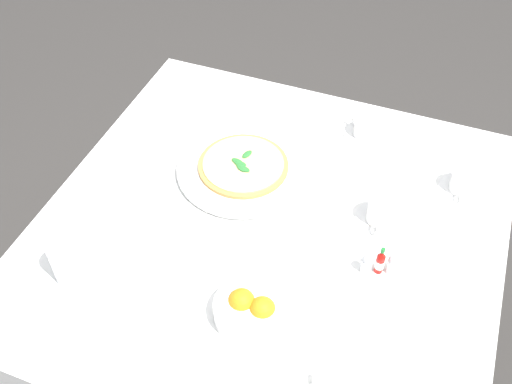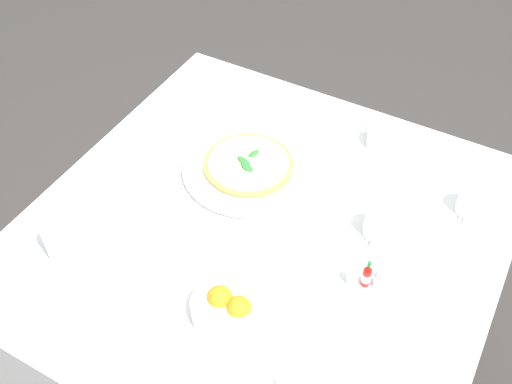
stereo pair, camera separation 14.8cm
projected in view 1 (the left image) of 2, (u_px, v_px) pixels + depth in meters
ground_plane at (266, 364)px, 2.02m from camera, size 8.00×8.00×0.00m
dining_table at (269, 256)px, 1.59m from camera, size 1.13×1.13×0.73m
pizza_plate at (243, 169)px, 1.62m from camera, size 0.36×0.36×0.02m
pizza at (243, 165)px, 1.61m from camera, size 0.24×0.24×0.02m
coffee_cup_left_edge at (466, 183)px, 1.55m from camera, size 0.13×0.13×0.07m
coffee_cup_far_right at (382, 213)px, 1.48m from camera, size 0.13×0.13×0.07m
coffee_cup_near_left at (367, 128)px, 1.71m from camera, size 0.13×0.13×0.06m
water_glass_near_right at (67, 261)px, 1.35m from camera, size 0.07×0.07×0.13m
citrus_bowl at (249, 309)px, 1.30m from camera, size 0.15×0.15×0.07m
hot_sauce_bottle at (380, 262)px, 1.37m from camera, size 0.02×0.02×0.08m
salt_shaker at (367, 264)px, 1.38m from camera, size 0.03×0.03×0.06m
pepper_shaker at (392, 265)px, 1.38m from camera, size 0.03×0.03×0.06m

